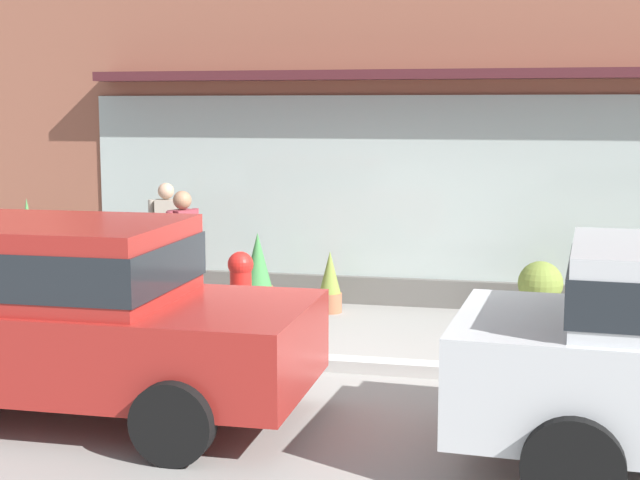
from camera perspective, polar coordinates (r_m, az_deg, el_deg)
The scene contains 12 objects.
ground_plane at distance 9.51m, azimuth 1.64°, elevation -7.56°, with size 60.00×60.00×0.00m, color gray.
curb_strip at distance 9.31m, azimuth 1.40°, elevation -7.53°, with size 14.00×0.24×0.12m, color #B2B2AD.
storefront at distance 12.30m, azimuth 4.60°, elevation 7.39°, with size 14.00×0.81×4.96m.
fire_hydrant at distance 10.36m, azimuth -4.82°, elevation -3.34°, with size 0.42×0.39×1.00m.
pedestrian_with_handbag at distance 10.98m, azimuth -8.39°, elevation -0.59°, with size 0.41×0.58×1.61m.
pedestrian_passerby at distance 12.43m, azimuth -9.27°, elevation 0.37°, with size 0.45×0.27×1.59m.
parked_car_red at distance 8.12m, azimuth -15.67°, elevation -3.94°, with size 4.09×1.96×1.63m.
potted_plant_window_center at distance 11.74m, azimuth -3.79°, elevation -2.14°, with size 0.39×0.39×1.02m.
potted_plant_trailing_edge at distance 13.32m, azimuth -17.26°, elevation -0.57°, with size 0.35×0.35×1.35m.
potted_plant_by_entrance at distance 11.59m, azimuth 17.53°, elevation -3.39°, with size 0.38×0.38×0.59m.
potted_plant_near_hydrant at distance 11.79m, azimuth 0.61°, elevation -2.64°, with size 0.30×0.30×0.78m.
potted_plant_window_right at distance 11.54m, azimuth 13.22°, elevation -2.90°, with size 0.54×0.54×0.74m.
Camera 1 is at (1.80, -8.98, 2.56)m, focal length 52.75 mm.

